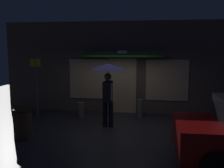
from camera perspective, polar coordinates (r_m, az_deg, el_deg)
The scene contains 7 objects.
ground_plane at distance 8.44m, azimuth 0.73°, elevation -9.94°, with size 18.00×18.00×0.00m, color #2D2D33.
building_facade at distance 10.38m, azimuth 2.46°, elevation 3.65°, with size 9.73×1.00×3.64m.
person_with_umbrella at distance 8.33m, azimuth -0.93°, elevation 1.64°, with size 1.19×1.19×2.10m.
street_sign_post at distance 10.18m, azimuth -16.41°, elevation 0.39°, with size 0.40×0.07×2.30m.
sidewalk_bollard at distance 9.80m, azimuth -6.95°, elevation -5.72°, with size 0.23×0.23×0.57m, color slate.
sidewalk_bollard_2 at distance 9.86m, azimuth 6.26°, elevation -5.33°, with size 0.23×0.23×0.67m, color slate.
trash_bin at distance 7.92m, azimuth -19.15°, elevation -8.30°, with size 0.53×0.53×0.87m.
Camera 1 is at (1.05, -7.96, 2.59)m, focal length 41.33 mm.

